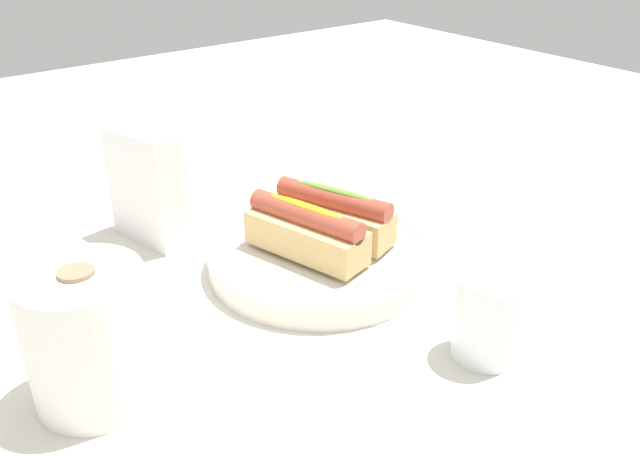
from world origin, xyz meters
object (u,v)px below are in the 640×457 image
hotdog_front (333,214)px  paper_towel_roll (89,337)px  water_glass (488,321)px  serving_bowl (320,255)px  napkin_box (147,186)px  hotdog_back (306,231)px

hotdog_front → paper_towel_roll: 0.33m
hotdog_front → water_glass: 0.24m
serving_bowl → water_glass: size_ratio=3.04×
paper_towel_roll → serving_bowl: bearing=-79.3°
water_glass → napkin_box: bearing=19.6°
serving_bowl → hotdog_front: 0.05m
hotdog_back → napkin_box: size_ratio=1.05×
hotdog_back → water_glass: bearing=-166.9°
hotdog_front → hotdog_back: size_ratio=1.00×
hotdog_back → water_glass: 0.23m
hotdog_back → napkin_box: bearing=26.3°
paper_towel_roll → napkin_box: (0.25, -0.17, 0.01)m
water_glass → napkin_box: napkin_box is taller
hotdog_front → hotdog_back: (-0.02, 0.05, 0.00)m
hotdog_back → paper_towel_roll: paper_towel_roll is taller
hotdog_back → paper_towel_roll: size_ratio=1.18×
hotdog_front → water_glass: hotdog_front is taller
paper_towel_roll → napkin_box: 0.31m
serving_bowl → napkin_box: bearing=32.9°
hotdog_back → napkin_box: napkin_box is taller
paper_towel_roll → napkin_box: napkin_box is taller
serving_bowl → napkin_box: (0.20, 0.13, 0.06)m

